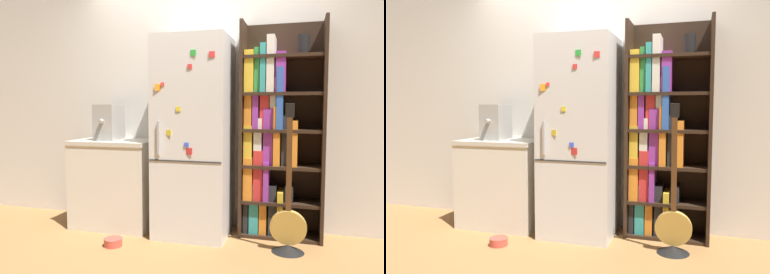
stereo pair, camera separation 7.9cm
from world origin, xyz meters
The scene contains 8 objects.
ground_plane centered at (0.00, 0.00, 0.00)m, with size 16.00×16.00×0.00m, color #A87542.
wall_back centered at (0.00, 0.47, 1.30)m, with size 8.00×0.05×2.60m.
refrigerator centered at (0.00, 0.13, 0.94)m, with size 0.68×0.66×1.87m.
bookshelf centered at (0.73, 0.30, 0.94)m, with size 0.76×0.34×2.01m.
kitchen_counter centered at (-0.84, 0.16, 0.45)m, with size 0.83×0.60×0.89m.
espresso_machine centered at (-0.91, 0.14, 1.07)m, with size 0.22×0.35×0.36m.
guitar centered at (0.89, -0.12, 0.18)m, with size 0.30×0.29×1.25m.
pet_bowl centered at (-0.59, -0.40, 0.04)m, with size 0.16×0.16×0.07m.
Camera 1 is at (0.98, -3.29, 1.22)m, focal length 35.00 mm.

